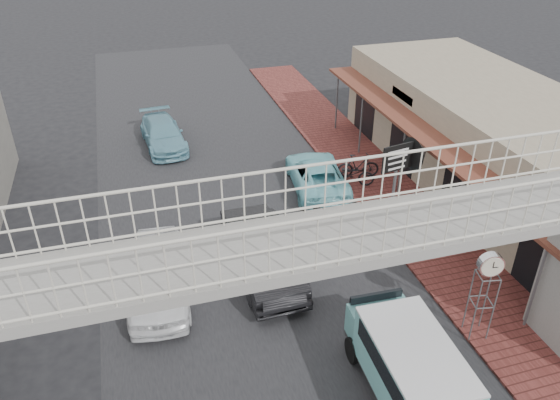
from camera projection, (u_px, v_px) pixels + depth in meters
ground at (269, 306)px, 16.76m from camera, size 120.00×120.00×0.00m
road_strip at (269, 306)px, 16.76m from camera, size 10.00×60.00×0.01m
sidewalk at (412, 221)px, 20.79m from camera, size 3.00×40.00×0.10m
shophouse_row at (507, 149)px, 21.70m from camera, size 7.20×18.00×4.00m
footbridge at (317, 315)px, 11.84m from camera, size 16.40×2.40×6.34m
white_hatchback at (158, 275)px, 16.80m from camera, size 2.26×4.71×1.55m
dark_sedan at (262, 253)px, 17.73m from camera, size 1.85×4.99×1.63m
angkot_curb at (317, 174)px, 22.81m from camera, size 2.66×4.77×1.26m
angkot_far at (163, 134)px, 26.31m from camera, size 2.10×4.51×1.28m
angkot_van at (409, 362)px, 13.21m from camera, size 1.99×4.08×1.97m
motorcycle_near at (351, 174)px, 22.86m from camera, size 2.05×1.40×1.02m
motorcycle_far at (358, 166)px, 23.39m from camera, size 1.90×0.86×1.10m
street_clock at (490, 268)px, 14.44m from camera, size 0.72×0.63×2.80m
arrow_sign at (417, 154)px, 19.46m from camera, size 2.02×1.32×3.38m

